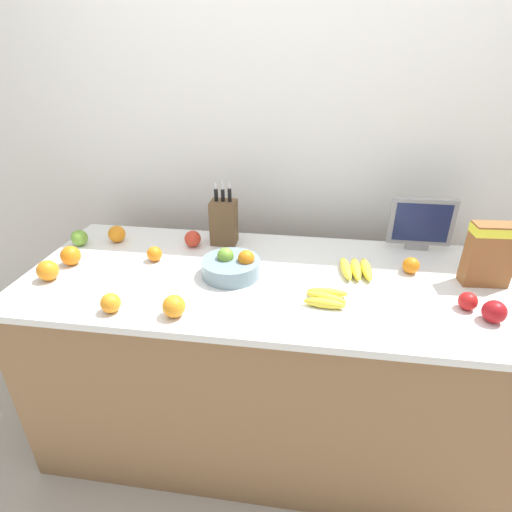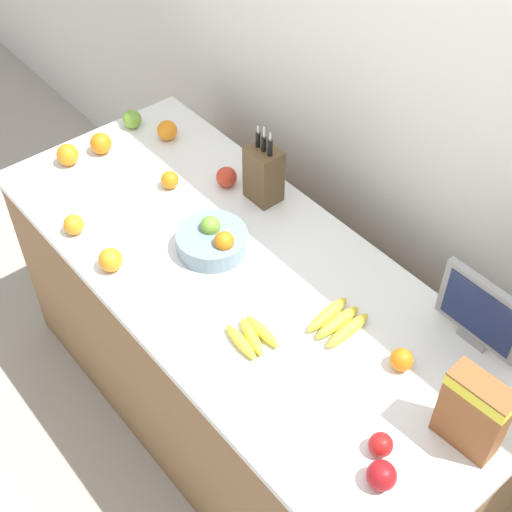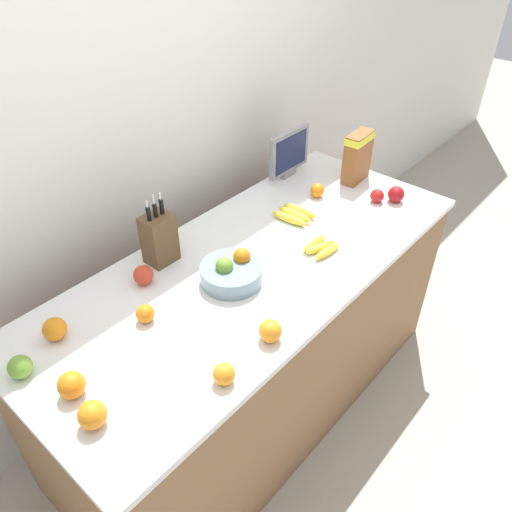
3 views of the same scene
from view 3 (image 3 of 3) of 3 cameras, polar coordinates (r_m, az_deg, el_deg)
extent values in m
plane|color=#B2A899|center=(2.74, -0.14, -15.89)|extent=(14.00, 14.00, 0.00)
cube|color=silver|center=(2.30, -12.64, 13.56)|extent=(9.00, 0.06, 2.60)
cube|color=olive|center=(2.40, -0.16, -9.56)|extent=(2.02, 0.82, 0.89)
cube|color=white|center=(2.09, -0.18, -0.96)|extent=(2.05, 0.85, 0.03)
cube|color=brown|center=(2.06, -11.00, 1.92)|extent=(0.12, 0.10, 0.22)
cylinder|color=black|center=(1.97, -12.18, 4.73)|extent=(0.02, 0.02, 0.06)
cube|color=silver|center=(1.95, -12.35, 5.81)|extent=(0.01, 0.00, 0.03)
cylinder|color=black|center=(1.99, -11.46, 5.12)|extent=(0.02, 0.02, 0.06)
cube|color=silver|center=(1.96, -11.63, 6.36)|extent=(0.01, 0.00, 0.04)
cylinder|color=black|center=(2.00, -10.75, 5.57)|extent=(0.02, 0.02, 0.06)
cube|color=silver|center=(1.98, -10.90, 6.73)|extent=(0.01, 0.00, 0.03)
cube|color=gray|center=(2.70, 3.70, 9.40)|extent=(0.10, 0.03, 0.03)
cube|color=gray|center=(2.65, 3.81, 11.82)|extent=(0.29, 0.02, 0.22)
cube|color=#19234C|center=(2.64, 4.05, 11.73)|extent=(0.25, 0.00, 0.18)
cube|color=brown|center=(2.66, 11.51, 11.00)|extent=(0.18, 0.09, 0.26)
cube|color=yellow|center=(2.61, 11.80, 13.06)|extent=(0.18, 0.09, 0.04)
cylinder|color=gray|center=(1.96, -2.83, -2.02)|extent=(0.25, 0.25, 0.07)
sphere|color=orange|center=(1.97, -1.62, -0.02)|extent=(0.07, 0.07, 0.07)
sphere|color=#6B9E33|center=(1.93, -3.54, -1.18)|extent=(0.07, 0.07, 0.07)
ellipsoid|color=yellow|center=(2.31, 3.83, 4.32)|extent=(0.06, 0.19, 0.04)
ellipsoid|color=yellow|center=(2.34, 4.43, 4.77)|extent=(0.05, 0.19, 0.04)
ellipsoid|color=yellow|center=(2.38, 5.01, 5.20)|extent=(0.05, 0.19, 0.04)
ellipsoid|color=yellow|center=(2.13, 8.15, 0.53)|extent=(0.16, 0.05, 0.04)
ellipsoid|color=yellow|center=(2.15, 7.41, 1.01)|extent=(0.16, 0.08, 0.04)
ellipsoid|color=yellow|center=(2.17, 6.67, 1.47)|extent=(0.16, 0.04, 0.04)
sphere|color=#6B9E33|center=(1.79, -25.36, -11.39)|extent=(0.08, 0.08, 0.08)
sphere|color=red|center=(2.53, 13.68, 6.69)|extent=(0.07, 0.07, 0.07)
sphere|color=red|center=(2.00, -12.75, -2.16)|extent=(0.08, 0.08, 0.08)
sphere|color=#A31419|center=(2.55, 15.72, 6.81)|extent=(0.08, 0.08, 0.08)
sphere|color=orange|center=(1.84, -12.55, -6.45)|extent=(0.07, 0.07, 0.07)
sphere|color=orange|center=(1.58, -18.21, -16.85)|extent=(0.09, 0.09, 0.09)
sphere|color=orange|center=(1.73, 1.65, -8.55)|extent=(0.08, 0.08, 0.08)
sphere|color=orange|center=(1.61, -3.68, -13.30)|extent=(0.07, 0.07, 0.07)
sphere|color=orange|center=(1.67, -20.34, -13.66)|extent=(0.09, 0.09, 0.09)
sphere|color=orange|center=(2.52, 7.01, 7.45)|extent=(0.07, 0.07, 0.07)
sphere|color=orange|center=(1.86, -22.03, -7.75)|extent=(0.08, 0.08, 0.08)
camera|label=1|loc=(1.50, 52.86, 5.36)|focal=28.00mm
camera|label=2|loc=(2.56, 51.90, 37.11)|focal=50.00mm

